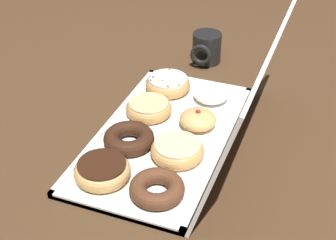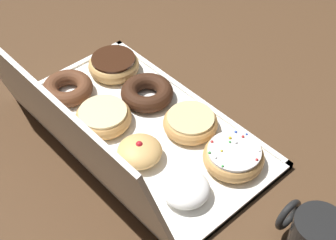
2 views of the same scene
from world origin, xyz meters
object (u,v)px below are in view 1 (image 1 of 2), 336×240
powdered_filled_donut_4 (211,94)px  sprinkle_donut_0 (168,84)px  glazed_ring_donut_1 (149,108)px  coffee_mug (206,47)px  glazed_ring_donut_6 (177,150)px  chocolate_cake_ring_donut_2 (129,138)px  chocolate_frosted_donut_3 (102,170)px  jelly_filled_donut_5 (198,119)px  chocolate_cake_ring_donut_7 (157,188)px  donut_box (164,136)px

powdered_filled_donut_4 → sprinkle_donut_0: bearing=-93.1°
glazed_ring_donut_1 → coffee_mug: size_ratio=1.09×
glazed_ring_donut_6 → glazed_ring_donut_1: bearing=-137.3°
sprinkle_donut_0 → chocolate_cake_ring_donut_2: bearing=0.4°
chocolate_frosted_donut_3 → powdered_filled_donut_4: 0.39m
glazed_ring_donut_1 → chocolate_frosted_donut_3: size_ratio=0.96×
glazed_ring_donut_1 → coffee_mug: 0.34m
chocolate_cake_ring_donut_2 → glazed_ring_donut_6: size_ratio=0.98×
chocolate_frosted_donut_3 → coffee_mug: coffee_mug is taller
sprinkle_donut_0 → chocolate_frosted_donut_3: bearing=-0.3°
sprinkle_donut_0 → coffee_mug: bearing=169.0°
jelly_filled_donut_5 → chocolate_cake_ring_donut_7: (0.25, -0.00, -0.00)m
donut_box → glazed_ring_donut_6: 0.09m
chocolate_frosted_donut_3 → coffee_mug: size_ratio=1.13×
donut_box → jelly_filled_donut_5: (-0.06, 0.06, 0.03)m
chocolate_cake_ring_donut_2 → coffee_mug: coffee_mug is taller
chocolate_frosted_donut_3 → glazed_ring_donut_6: chocolate_frosted_donut_3 is taller
glazed_ring_donut_6 → coffee_mug: size_ratio=1.13×
chocolate_cake_ring_donut_2 → powdered_filled_donut_4: size_ratio=1.29×
jelly_filled_donut_5 → glazed_ring_donut_6: 0.13m
chocolate_frosted_donut_3 → jelly_filled_donut_5: jelly_filled_donut_5 is taller
chocolate_frosted_donut_3 → powdered_filled_donut_4: same height
coffee_mug → jelly_filled_donut_5: bearing=13.8°
chocolate_cake_ring_donut_2 → powdered_filled_donut_4: (-0.25, 0.12, 0.00)m
chocolate_cake_ring_donut_2 → chocolate_cake_ring_donut_7: 0.18m
chocolate_cake_ring_donut_7 → coffee_mug: 0.60m
donut_box → chocolate_cake_ring_donut_2: bearing=-43.2°
sprinkle_donut_0 → chocolate_frosted_donut_3: size_ratio=1.01×
chocolate_cake_ring_donut_2 → chocolate_frosted_donut_3: size_ratio=0.98×
glazed_ring_donut_6 → donut_box: bearing=-139.0°
sprinkle_donut_0 → glazed_ring_donut_6: bearing=24.9°
chocolate_cake_ring_donut_7 → coffee_mug: size_ratio=1.07×
jelly_filled_donut_5 → glazed_ring_donut_6: jelly_filled_donut_5 is taller
glazed_ring_donut_1 → chocolate_cake_ring_donut_2: same height
coffee_mug → donut_box: bearing=2.9°
sprinkle_donut_0 → glazed_ring_donut_1: bearing=-1.8°
chocolate_frosted_donut_3 → jelly_filled_donut_5: size_ratio=1.35×
chocolate_frosted_donut_3 → jelly_filled_donut_5: 0.28m
chocolate_cake_ring_donut_2 → glazed_ring_donut_6: (0.00, 0.12, 0.00)m
sprinkle_donut_0 → coffee_mug: 0.22m
powdered_filled_donut_4 → glazed_ring_donut_6: powdered_filled_donut_4 is taller
chocolate_cake_ring_donut_2 → powdered_filled_donut_4: bearing=154.2°
chocolate_frosted_donut_3 → powdered_filled_donut_4: (-0.37, 0.12, -0.00)m
glazed_ring_donut_1 → powdered_filled_donut_4: bearing=132.9°
donut_box → coffee_mug: (-0.40, -0.02, 0.04)m
glazed_ring_donut_1 → glazed_ring_donut_6: (0.13, 0.12, 0.00)m
chocolate_frosted_donut_3 → glazed_ring_donut_6: bearing=134.9°
glazed_ring_donut_6 → chocolate_cake_ring_donut_7: glazed_ring_donut_6 is taller
jelly_filled_donut_5 → glazed_ring_donut_6: bearing=-2.9°
jelly_filled_donut_5 → coffee_mug: coffee_mug is taller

